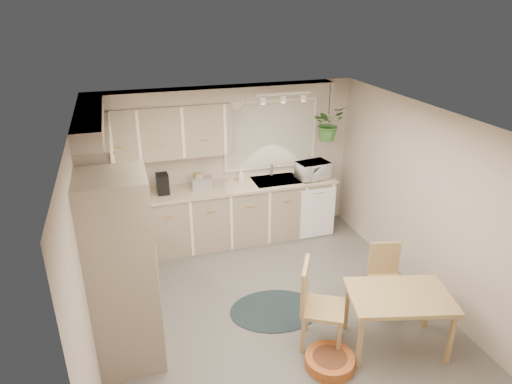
# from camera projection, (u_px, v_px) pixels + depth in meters

# --- Properties ---
(floor) EXTENTS (4.20, 4.20, 0.00)m
(floor) POSITION_uv_depth(u_px,v_px,m) (270.00, 307.00, 5.70)
(floor) COLOR #5E5B53
(floor) RESTS_ON ground
(ceiling) EXTENTS (4.20, 4.20, 0.00)m
(ceiling) POSITION_uv_depth(u_px,v_px,m) (272.00, 119.00, 4.75)
(ceiling) COLOR white
(ceiling) RESTS_ON wall_back
(wall_back) EXTENTS (4.00, 0.04, 2.40)m
(wall_back) POSITION_uv_depth(u_px,v_px,m) (227.00, 163.00, 7.06)
(wall_back) COLOR #B7A797
(wall_back) RESTS_ON floor
(wall_front) EXTENTS (4.00, 0.04, 2.40)m
(wall_front) POSITION_uv_depth(u_px,v_px,m) (363.00, 345.00, 3.38)
(wall_front) COLOR #B7A797
(wall_front) RESTS_ON floor
(wall_left) EXTENTS (0.04, 4.20, 2.40)m
(wall_left) POSITION_uv_depth(u_px,v_px,m) (87.00, 248.00, 4.68)
(wall_left) COLOR #B7A797
(wall_left) RESTS_ON floor
(wall_right) EXTENTS (0.04, 4.20, 2.40)m
(wall_right) POSITION_uv_depth(u_px,v_px,m) (420.00, 200.00, 5.76)
(wall_right) COLOR #B7A797
(wall_right) RESTS_ON floor
(base_cab_left) EXTENTS (0.60, 1.85, 0.90)m
(base_cab_left) POSITION_uv_depth(u_px,v_px,m) (122.00, 262.00, 5.83)
(base_cab_left) COLOR gray
(base_cab_left) RESTS_ON floor
(base_cab_back) EXTENTS (3.60, 0.60, 0.90)m
(base_cab_back) POSITION_uv_depth(u_px,v_px,m) (220.00, 216.00, 7.04)
(base_cab_back) COLOR gray
(base_cab_back) RESTS_ON floor
(counter_left) EXTENTS (0.64, 1.89, 0.04)m
(counter_left) POSITION_uv_depth(u_px,v_px,m) (119.00, 229.00, 5.64)
(counter_left) COLOR #C2B08E
(counter_left) RESTS_ON base_cab_left
(counter_back) EXTENTS (3.64, 0.64, 0.04)m
(counter_back) POSITION_uv_depth(u_px,v_px,m) (220.00, 188.00, 6.85)
(counter_back) COLOR #C2B08E
(counter_back) RESTS_ON base_cab_back
(oven_stack) EXTENTS (0.65, 0.65, 2.10)m
(oven_stack) POSITION_uv_depth(u_px,v_px,m) (123.00, 274.00, 4.50)
(oven_stack) COLOR gray
(oven_stack) RESTS_ON floor
(wall_oven_face) EXTENTS (0.02, 0.56, 0.58)m
(wall_oven_face) POSITION_uv_depth(u_px,v_px,m) (155.00, 269.00, 4.58)
(wall_oven_face) COLOR white
(wall_oven_face) RESTS_ON oven_stack
(upper_cab_left) EXTENTS (0.35, 2.00, 0.75)m
(upper_cab_left) POSITION_uv_depth(u_px,v_px,m) (97.00, 158.00, 5.36)
(upper_cab_left) COLOR gray
(upper_cab_left) RESTS_ON wall_left
(upper_cab_back) EXTENTS (2.00, 0.35, 0.75)m
(upper_cab_back) POSITION_uv_depth(u_px,v_px,m) (160.00, 132.00, 6.39)
(upper_cab_back) COLOR gray
(upper_cab_back) RESTS_ON wall_back
(soffit_left) EXTENTS (0.30, 2.00, 0.20)m
(soffit_left) POSITION_uv_depth(u_px,v_px,m) (89.00, 119.00, 5.16)
(soffit_left) COLOR #B7A797
(soffit_left) RESTS_ON wall_left
(soffit_back) EXTENTS (3.60, 0.30, 0.20)m
(soffit_back) POSITION_uv_depth(u_px,v_px,m) (214.00, 94.00, 6.44)
(soffit_back) COLOR #B7A797
(soffit_back) RESTS_ON wall_back
(cooktop) EXTENTS (0.52, 0.58, 0.02)m
(cooktop) POSITION_uv_depth(u_px,v_px,m) (121.00, 250.00, 5.13)
(cooktop) COLOR white
(cooktop) RESTS_ON counter_left
(range_hood) EXTENTS (0.40, 0.60, 0.14)m
(range_hood) POSITION_uv_depth(u_px,v_px,m) (114.00, 214.00, 4.94)
(range_hood) COLOR white
(range_hood) RESTS_ON upper_cab_left
(window_blinds) EXTENTS (1.40, 0.02, 1.00)m
(window_blinds) POSITION_uv_depth(u_px,v_px,m) (271.00, 135.00, 7.07)
(window_blinds) COLOR beige
(window_blinds) RESTS_ON wall_back
(window_frame) EXTENTS (1.50, 0.02, 1.10)m
(window_frame) POSITION_uv_depth(u_px,v_px,m) (271.00, 134.00, 7.08)
(window_frame) COLOR white
(window_frame) RESTS_ON wall_back
(sink) EXTENTS (0.70, 0.48, 0.10)m
(sink) POSITION_uv_depth(u_px,v_px,m) (276.00, 183.00, 7.11)
(sink) COLOR #A3A6AB
(sink) RESTS_ON counter_back
(dishwasher_front) EXTENTS (0.58, 0.02, 0.83)m
(dishwasher_front) POSITION_uv_depth(u_px,v_px,m) (318.00, 213.00, 7.19)
(dishwasher_front) COLOR white
(dishwasher_front) RESTS_ON base_cab_back
(track_light_bar) EXTENTS (0.80, 0.04, 0.04)m
(track_light_bar) POSITION_uv_depth(u_px,v_px,m) (284.00, 94.00, 6.32)
(track_light_bar) COLOR white
(track_light_bar) RESTS_ON ceiling
(wall_clock) EXTENTS (0.30, 0.03, 0.30)m
(wall_clock) POSITION_uv_depth(u_px,v_px,m) (236.00, 99.00, 6.69)
(wall_clock) COLOR gold
(wall_clock) RESTS_ON wall_back
(dining_table) EXTENTS (1.21, 0.96, 0.67)m
(dining_table) POSITION_uv_depth(u_px,v_px,m) (396.00, 320.00, 4.95)
(dining_table) COLOR tan
(dining_table) RESTS_ON floor
(chair_left) EXTENTS (0.64, 0.64, 1.00)m
(chair_left) POSITION_uv_depth(u_px,v_px,m) (324.00, 306.00, 4.92)
(chair_left) COLOR tan
(chair_left) RESTS_ON floor
(chair_back) EXTENTS (0.48, 0.48, 0.85)m
(chair_back) POSITION_uv_depth(u_px,v_px,m) (387.00, 281.00, 5.49)
(chair_back) COLOR tan
(chair_back) RESTS_ON floor
(braided_rug) EXTENTS (1.23, 0.99, 0.01)m
(braided_rug) POSITION_uv_depth(u_px,v_px,m) (275.00, 310.00, 5.63)
(braided_rug) COLOR black
(braided_rug) RESTS_ON floor
(pet_bed) EXTENTS (0.66, 0.66, 0.12)m
(pet_bed) POSITION_uv_depth(u_px,v_px,m) (330.00, 361.00, 4.77)
(pet_bed) COLOR #C25426
(pet_bed) RESTS_ON floor
(microwave) EXTENTS (0.52, 0.34, 0.33)m
(microwave) POSITION_uv_depth(u_px,v_px,m) (313.00, 169.00, 7.09)
(microwave) COLOR white
(microwave) RESTS_ON counter_back
(soap_bottle) EXTENTS (0.09, 0.19, 0.09)m
(soap_bottle) POSITION_uv_depth(u_px,v_px,m) (241.00, 178.00, 7.07)
(soap_bottle) COLOR white
(soap_bottle) RESTS_ON counter_back
(hanging_plant) EXTENTS (0.60, 0.64, 0.40)m
(hanging_plant) POSITION_uv_depth(u_px,v_px,m) (328.00, 127.00, 6.90)
(hanging_plant) COLOR #356C2B
(hanging_plant) RESTS_ON ceiling
(coffee_maker) EXTENTS (0.17, 0.21, 0.30)m
(coffee_maker) POSITION_uv_depth(u_px,v_px,m) (163.00, 184.00, 6.56)
(coffee_maker) COLOR black
(coffee_maker) RESTS_ON counter_back
(toaster) EXTENTS (0.30, 0.19, 0.18)m
(toaster) POSITION_uv_depth(u_px,v_px,m) (202.00, 183.00, 6.76)
(toaster) COLOR #A3A6AB
(toaster) RESTS_ON counter_back
(knife_block) EXTENTS (0.12, 0.12, 0.23)m
(knife_block) POSITION_uv_depth(u_px,v_px,m) (198.00, 181.00, 6.76)
(knife_block) COLOR tan
(knife_block) RESTS_ON counter_back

